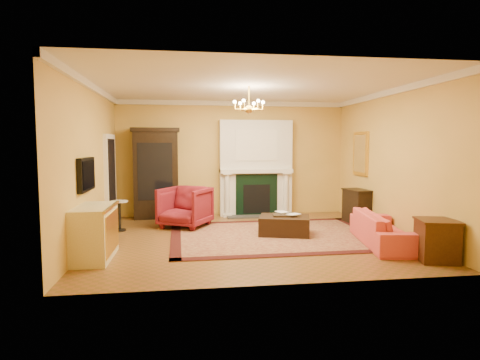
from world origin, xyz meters
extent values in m
cube|color=brown|center=(0.00, 0.00, -0.01)|extent=(6.00, 5.50, 0.02)
cube|color=silver|center=(0.00, 0.00, 3.01)|extent=(6.00, 5.50, 0.02)
cube|color=gold|center=(0.00, 2.76, 1.50)|extent=(6.00, 0.02, 3.00)
cube|color=gold|center=(0.00, -2.76, 1.50)|extent=(6.00, 0.02, 3.00)
cube|color=gold|center=(-3.01, 0.00, 1.50)|extent=(0.02, 5.50, 3.00)
cube|color=gold|center=(3.01, 0.00, 1.50)|extent=(0.02, 5.50, 3.00)
cube|color=silver|center=(0.60, 2.59, 1.25)|extent=(1.90, 0.32, 2.50)
cube|color=silver|center=(0.60, 2.42, 1.85)|extent=(1.10, 0.01, 0.80)
cube|color=black|center=(0.60, 2.42, 0.55)|extent=(1.10, 0.02, 1.10)
cube|color=black|center=(0.60, 2.42, 0.45)|extent=(0.70, 0.02, 0.75)
cube|color=#333333|center=(0.60, 2.30, 0.02)|extent=(1.60, 0.50, 0.04)
cube|color=silver|center=(0.60, 2.53, 1.18)|extent=(1.90, 0.44, 0.10)
cylinder|color=silver|center=(-0.18, 2.41, 0.59)|extent=(0.14, 0.14, 1.18)
cylinder|color=silver|center=(1.38, 2.41, 0.59)|extent=(0.14, 0.14, 1.18)
cube|color=silver|center=(0.00, 2.71, 2.94)|extent=(6.00, 0.08, 0.12)
cube|color=silver|center=(-2.96, 0.00, 2.94)|extent=(0.08, 5.50, 0.12)
cube|color=silver|center=(2.96, 0.00, 2.94)|extent=(0.08, 5.50, 0.12)
cube|color=silver|center=(-2.96, 1.70, 1.05)|extent=(0.08, 1.05, 2.10)
cube|color=black|center=(-2.92, 1.70, 1.02)|extent=(0.02, 0.85, 1.95)
cube|color=black|center=(-2.95, -0.60, 1.35)|extent=(0.08, 0.95, 0.58)
cube|color=black|center=(-2.90, -0.60, 1.35)|extent=(0.01, 0.85, 0.48)
cube|color=gold|center=(2.97, 1.40, 1.65)|extent=(0.05, 0.76, 1.05)
cube|color=white|center=(2.94, 1.40, 1.65)|extent=(0.01, 0.62, 0.90)
cylinder|color=gold|center=(0.00, 0.00, 2.80)|extent=(0.03, 0.03, 0.40)
sphere|color=gold|center=(0.00, 0.00, 2.55)|extent=(0.16, 0.16, 0.16)
sphere|color=#FFE5B2|center=(0.28, 0.00, 2.69)|extent=(0.07, 0.07, 0.07)
sphere|color=#FFE5B2|center=(0.14, 0.24, 2.69)|extent=(0.07, 0.07, 0.07)
sphere|color=#FFE5B2|center=(-0.14, 0.24, 2.69)|extent=(0.07, 0.07, 0.07)
sphere|color=#FFE5B2|center=(-0.28, 0.00, 2.69)|extent=(0.07, 0.07, 0.07)
sphere|color=#FFE5B2|center=(-0.14, -0.24, 2.69)|extent=(0.07, 0.07, 0.07)
sphere|color=#FFE5B2|center=(0.14, -0.24, 2.69)|extent=(0.07, 0.07, 0.07)
cube|color=#4C1013|center=(0.56, 0.10, 0.01)|extent=(4.28, 3.24, 0.02)
cube|color=black|center=(-1.98, 2.49, 1.09)|extent=(1.12, 0.57, 2.18)
imported|color=maroon|center=(-1.26, 1.23, 0.50)|extent=(1.30, 1.27, 1.00)
cylinder|color=black|center=(-2.66, 1.00, 0.02)|extent=(0.26, 0.26, 0.04)
cylinder|color=black|center=(-2.66, 1.00, 0.33)|extent=(0.06, 0.06, 0.59)
cylinder|color=white|center=(-2.66, 1.00, 0.65)|extent=(0.37, 0.37, 0.03)
cube|color=beige|center=(-2.73, -1.13, 0.44)|extent=(0.56, 1.17, 0.87)
imported|color=#CA4840|center=(2.41, -0.92, 0.40)|extent=(0.94, 2.11, 0.80)
cube|color=#3D2210|center=(2.72, -2.02, 0.32)|extent=(0.67, 0.67, 0.64)
cube|color=black|center=(2.78, 1.09, 0.39)|extent=(0.50, 0.75, 0.78)
cube|color=black|center=(0.77, 0.14, 0.20)|extent=(1.18, 0.99, 0.38)
cube|color=black|center=(0.79, 0.19, 0.41)|extent=(0.54, 0.45, 0.03)
imported|color=gray|center=(0.68, 0.34, 0.56)|extent=(0.20, 0.08, 0.27)
imported|color=gray|center=(0.90, 0.17, 0.56)|extent=(0.11, 0.18, 0.27)
cylinder|color=tan|center=(-0.06, 2.53, 1.27)|extent=(0.11, 0.11, 0.09)
cone|color=#103C11|center=(-0.06, 2.53, 1.49)|extent=(0.16, 0.16, 0.34)
cylinder|color=tan|center=(1.20, 2.53, 1.27)|extent=(0.11, 0.11, 0.09)
cone|color=#103C11|center=(1.20, 2.53, 1.48)|extent=(0.15, 0.15, 0.32)
camera|label=1|loc=(-1.26, -7.82, 1.86)|focal=30.00mm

